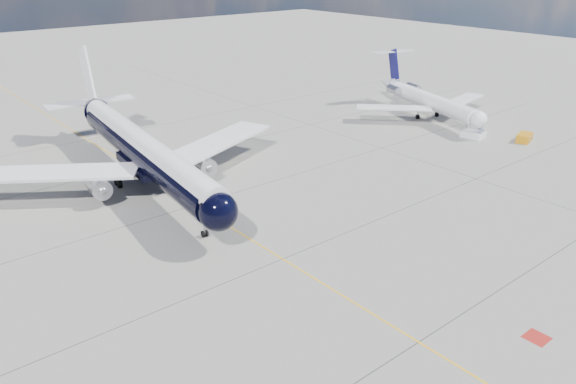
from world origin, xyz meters
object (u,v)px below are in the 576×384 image
at_px(main_airliner, 140,148).
at_px(service_tug, 524,138).
at_px(boarding_stair, 473,133).
at_px(regional_jet, 426,98).

relative_size(main_airliner, service_tug, 13.70).
height_order(main_airliner, boarding_stair, main_airliner).
relative_size(boarding_stair, service_tug, 1.02).
bearing_deg(regional_jet, main_airliner, -165.97).
distance_m(main_airliner, service_tug, 53.40).
relative_size(main_airliner, boarding_stair, 13.42).
height_order(main_airliner, service_tug, main_airliner).
relative_size(regional_jet, service_tug, 8.23).
bearing_deg(main_airliner, boarding_stair, -11.66).
bearing_deg(service_tug, main_airliner, 140.66).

